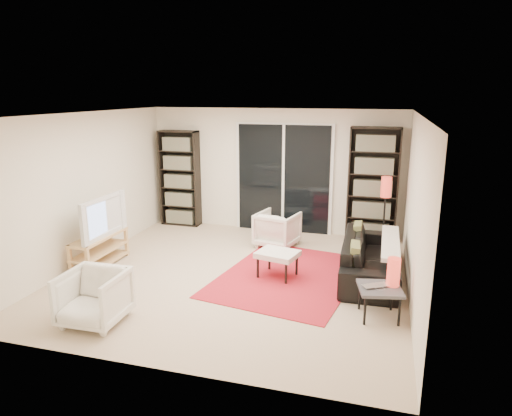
# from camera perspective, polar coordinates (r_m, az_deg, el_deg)

# --- Properties ---
(floor) EXTENTS (5.00, 5.00, 0.00)m
(floor) POSITION_cam_1_polar(r_m,az_deg,el_deg) (7.00, -2.67, -8.41)
(floor) COLOR beige
(floor) RESTS_ON ground
(wall_back) EXTENTS (5.00, 0.02, 2.40)m
(wall_back) POSITION_cam_1_polar(r_m,az_deg,el_deg) (8.99, 2.28, 4.69)
(wall_back) COLOR #EEE4CD
(wall_back) RESTS_ON ground
(wall_front) EXTENTS (5.00, 0.02, 2.40)m
(wall_front) POSITION_cam_1_polar(r_m,az_deg,el_deg) (4.42, -13.14, -5.91)
(wall_front) COLOR #EEE4CD
(wall_front) RESTS_ON ground
(wall_left) EXTENTS (0.02, 5.00, 2.40)m
(wall_left) POSITION_cam_1_polar(r_m,az_deg,el_deg) (7.78, -20.56, 2.26)
(wall_left) COLOR #EEE4CD
(wall_left) RESTS_ON ground
(wall_right) EXTENTS (0.02, 5.00, 2.40)m
(wall_right) POSITION_cam_1_polar(r_m,az_deg,el_deg) (6.31, 19.27, -0.26)
(wall_right) COLOR #EEE4CD
(wall_right) RESTS_ON ground
(ceiling) EXTENTS (5.00, 5.00, 0.02)m
(ceiling) POSITION_cam_1_polar(r_m,az_deg,el_deg) (6.46, -2.92, 11.62)
(ceiling) COLOR white
(ceiling) RESTS_ON wall_back
(sliding_door) EXTENTS (1.92, 0.08, 2.16)m
(sliding_door) POSITION_cam_1_polar(r_m,az_deg,el_deg) (8.93, 3.46, 3.64)
(sliding_door) COLOR white
(sliding_door) RESTS_ON ground
(bookshelf_left) EXTENTS (0.80, 0.30, 1.95)m
(bookshelf_left) POSITION_cam_1_polar(r_m,az_deg,el_deg) (9.51, -9.50, 3.66)
(bookshelf_left) COLOR black
(bookshelf_left) RESTS_ON ground
(bookshelf_right) EXTENTS (0.90, 0.30, 2.10)m
(bookshelf_right) POSITION_cam_1_polar(r_m,az_deg,el_deg) (8.61, 14.40, 2.81)
(bookshelf_right) COLOR black
(bookshelf_right) RESTS_ON ground
(tv_stand) EXTENTS (0.36, 1.14, 0.50)m
(tv_stand) POSITION_cam_1_polar(r_m,az_deg,el_deg) (7.69, -18.93, -4.97)
(tv_stand) COLOR #DEBB7D
(tv_stand) RESTS_ON floor
(tv) EXTENTS (0.17, 1.11, 0.64)m
(tv) POSITION_cam_1_polar(r_m,az_deg,el_deg) (7.52, -19.14, -0.98)
(tv) COLOR black
(tv) RESTS_ON tv_stand
(rug) EXTENTS (2.27, 2.82, 0.01)m
(rug) POSITION_cam_1_polar(r_m,az_deg,el_deg) (6.97, 4.10, -8.47)
(rug) COLOR #B61B29
(rug) RESTS_ON floor
(sofa) EXTENTS (0.84, 2.08, 0.60)m
(sofa) POSITION_cam_1_polar(r_m,az_deg,el_deg) (7.07, 14.12, -5.99)
(sofa) COLOR black
(sofa) RESTS_ON floor
(armchair_back) EXTENTS (0.81, 0.83, 0.63)m
(armchair_back) POSITION_cam_1_polar(r_m,az_deg,el_deg) (8.18, 2.68, -2.66)
(armchair_back) COLOR white
(armchair_back) RESTS_ON floor
(armchair_front) EXTENTS (0.71, 0.73, 0.65)m
(armchair_front) POSITION_cam_1_polar(r_m,az_deg,el_deg) (5.86, -19.62, -10.51)
(armchair_front) COLOR white
(armchair_front) RESTS_ON floor
(ottoman) EXTENTS (0.67, 0.59, 0.40)m
(ottoman) POSITION_cam_1_polar(r_m,az_deg,el_deg) (6.82, 2.71, -5.90)
(ottoman) COLOR white
(ottoman) RESTS_ON floor
(side_table) EXTENTS (0.60, 0.60, 0.40)m
(side_table) POSITION_cam_1_polar(r_m,az_deg,el_deg) (5.83, 15.21, -9.91)
(side_table) COLOR #434247
(side_table) RESTS_ON floor
(laptop) EXTENTS (0.38, 0.34, 0.03)m
(laptop) POSITION_cam_1_polar(r_m,az_deg,el_deg) (5.77, 14.94, -9.56)
(laptop) COLOR silver
(laptop) RESTS_ON side_table
(table_lamp) EXTENTS (0.16, 0.16, 0.35)m
(table_lamp) POSITION_cam_1_polar(r_m,az_deg,el_deg) (5.84, 16.81, -7.66)
(table_lamp) COLOR red
(table_lamp) RESTS_ON side_table
(floor_lamp) EXTENTS (0.20, 0.20, 1.30)m
(floor_lamp) POSITION_cam_1_polar(r_m,az_deg,el_deg) (8.13, 15.90, 1.57)
(floor_lamp) COLOR black
(floor_lamp) RESTS_ON floor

